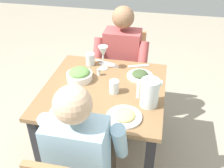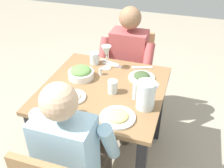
% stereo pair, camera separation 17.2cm
% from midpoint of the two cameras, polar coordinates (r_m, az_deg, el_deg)
% --- Properties ---
extents(ground_plane, '(8.00, 8.00, 0.00)m').
position_cam_midpoint_polar(ground_plane, '(2.38, -3.60, -15.77)').
color(ground_plane, '#9E937F').
extents(dining_table, '(0.87, 0.87, 0.74)m').
position_cam_midpoint_polar(dining_table, '(1.96, -4.22, -4.07)').
color(dining_table, olive).
rests_on(dining_table, ground_plane).
extents(chair_near, '(0.40, 0.40, 0.86)m').
position_cam_midpoint_polar(chair_near, '(2.61, 0.70, 3.12)').
color(chair_near, '#997047').
rests_on(chair_near, ground_plane).
extents(diner_near, '(0.48, 0.53, 1.15)m').
position_cam_midpoint_polar(diner_near, '(2.36, -0.24, 3.71)').
color(diner_near, '#B24C4C').
rests_on(diner_near, ground_plane).
extents(diner_far, '(0.48, 0.53, 1.15)m').
position_cam_midpoint_polar(diner_far, '(1.59, -9.20, -14.88)').
color(diner_far, '#9EC6E0').
rests_on(diner_far, ground_plane).
extents(water_pitcher, '(0.16, 0.12, 0.19)m').
position_cam_midpoint_polar(water_pitcher, '(1.67, 5.29, -1.99)').
color(water_pitcher, silver).
rests_on(water_pitcher, dining_table).
extents(salad_bowl, '(0.19, 0.19, 0.09)m').
position_cam_midpoint_polar(salad_bowl, '(1.98, -9.61, 1.95)').
color(salad_bowl, white).
rests_on(salad_bowl, dining_table).
extents(plate_yoghurt, '(0.18, 0.18, 0.04)m').
position_cam_midpoint_polar(plate_yoghurt, '(1.78, -10.76, -3.25)').
color(plate_yoghurt, white).
rests_on(plate_yoghurt, dining_table).
extents(plate_fries, '(0.22, 0.22, 0.04)m').
position_cam_midpoint_polar(plate_fries, '(1.61, -0.43, -7.05)').
color(plate_fries, white).
rests_on(plate_fries, dining_table).
extents(plate_dolmas, '(0.20, 0.20, 0.05)m').
position_cam_midpoint_polar(plate_dolmas, '(2.00, 3.67, 1.96)').
color(plate_dolmas, white).
rests_on(plate_dolmas, dining_table).
extents(water_glass_far_right, '(0.07, 0.07, 0.10)m').
position_cam_midpoint_polar(water_glass_far_right, '(2.16, -7.06, 5.32)').
color(water_glass_far_right, silver).
rests_on(water_glass_far_right, dining_table).
extents(water_glass_center, '(0.07, 0.07, 0.09)m').
position_cam_midpoint_polar(water_glass_center, '(1.63, -10.88, -6.02)').
color(water_glass_center, silver).
rests_on(water_glass_center, dining_table).
extents(water_glass_by_pitcher, '(0.07, 0.07, 0.09)m').
position_cam_midpoint_polar(water_glass_by_pitcher, '(1.81, -2.25, -0.67)').
color(water_glass_by_pitcher, silver).
rests_on(water_glass_by_pitcher, dining_table).
extents(wine_glass, '(0.08, 0.08, 0.20)m').
position_cam_midpoint_polar(wine_glass, '(2.05, -4.36, 6.76)').
color(wine_glass, silver).
rests_on(wine_glass, dining_table).
extents(salt_shaker, '(0.03, 0.03, 0.05)m').
position_cam_midpoint_polar(salt_shaker, '(2.02, -5.36, 2.53)').
color(salt_shaker, white).
rests_on(salt_shaker, dining_table).
extents(fork_near, '(0.17, 0.08, 0.01)m').
position_cam_midpoint_polar(fork_near, '(2.14, 3.55, 3.89)').
color(fork_near, silver).
rests_on(fork_near, dining_table).
extents(knife_near, '(0.19, 0.05, 0.01)m').
position_cam_midpoint_polar(knife_near, '(1.71, -13.19, -5.77)').
color(knife_near, silver).
rests_on(knife_near, dining_table).
extents(fork_far, '(0.17, 0.05, 0.01)m').
position_cam_midpoint_polar(fork_far, '(2.15, -3.02, 4.08)').
color(fork_far, silver).
rests_on(fork_far, dining_table).
extents(knife_far, '(0.18, 0.07, 0.01)m').
position_cam_midpoint_polar(knife_far, '(2.20, -3.72, 4.70)').
color(knife_far, silver).
rests_on(knife_far, dining_table).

